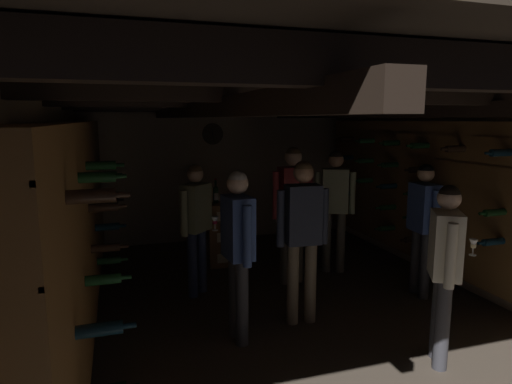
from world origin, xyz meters
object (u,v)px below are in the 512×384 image
at_px(display_bottle, 216,194).
at_px(person_guest_far_left, 196,218).
at_px(person_host_center, 303,226).
at_px(person_guest_rear_center, 293,201).
at_px(person_guest_near_right, 445,259).
at_px(person_guest_mid_left, 238,240).
at_px(person_guest_mid_right, 423,218).
at_px(wine_crate_stack, 225,234).
at_px(person_guest_far_right, 335,200).

bearing_deg(display_bottle, person_guest_far_left, -114.35).
height_order(person_host_center, person_guest_rear_center, person_guest_rear_center).
distance_m(display_bottle, person_guest_near_right, 3.38).
relative_size(person_guest_far_left, person_guest_near_right, 1.01).
distance_m(person_guest_rear_center, person_guest_mid_left, 1.62).
height_order(person_host_center, person_guest_mid_right, person_host_center).
bearing_deg(person_guest_mid_left, display_bottle, 82.80).
relative_size(wine_crate_stack, person_guest_mid_left, 0.56).
xyz_separation_m(wine_crate_stack, person_guest_rear_center, (0.64, -0.96, 0.61)).
height_order(person_host_center, person_guest_near_right, person_host_center).
height_order(person_guest_mid_right, person_guest_near_right, person_guest_mid_right).
relative_size(person_guest_mid_left, person_guest_mid_right, 1.03).
height_order(person_guest_far_right, person_guest_far_left, person_guest_far_right).
distance_m(wine_crate_stack, person_guest_near_right, 3.32).
bearing_deg(person_guest_mid_right, person_guest_far_right, 119.58).
bearing_deg(display_bottle, person_guest_near_right, -68.19).
height_order(display_bottle, person_guest_far_left, person_guest_far_left).
height_order(person_guest_rear_center, person_guest_mid_right, person_guest_rear_center).
height_order(person_guest_rear_center, person_guest_near_right, person_guest_rear_center).
relative_size(person_guest_mid_left, person_guest_far_left, 1.04).
bearing_deg(person_guest_mid_left, person_host_center, 12.96).
bearing_deg(display_bottle, person_guest_mid_right, -41.70).
distance_m(wine_crate_stack, display_bottle, 0.60).
bearing_deg(person_guest_near_right, person_host_center, 127.60).
bearing_deg(wine_crate_stack, person_guest_mid_left, -100.40).
height_order(wine_crate_stack, person_guest_near_right, person_guest_near_right).
distance_m(person_guest_rear_center, person_guest_mid_right, 1.54).
xyz_separation_m(wine_crate_stack, person_guest_mid_left, (-0.40, -2.19, 0.53)).
bearing_deg(person_guest_far_left, person_guest_mid_right, -18.22).
height_order(display_bottle, person_guest_near_right, person_guest_near_right).
distance_m(display_bottle, person_guest_mid_right, 2.76).
distance_m(person_guest_mid_left, person_guest_near_right, 1.78).
height_order(person_guest_rear_center, person_guest_mid_left, person_guest_rear_center).
distance_m(person_host_center, person_guest_far_left, 1.39).
relative_size(person_guest_rear_center, person_guest_mid_right, 1.11).
bearing_deg(person_guest_far_left, wine_crate_stack, 59.13).
xyz_separation_m(person_guest_mid_left, person_guest_far_left, (-0.17, 1.23, -0.04)).
distance_m(wine_crate_stack, person_guest_mid_right, 2.68).
relative_size(wine_crate_stack, person_guest_far_right, 0.54).
bearing_deg(person_guest_far_left, person_guest_near_right, -51.22).
relative_size(person_guest_mid_right, person_guest_far_left, 1.01).
xyz_separation_m(person_guest_rear_center, person_guest_far_left, (-1.22, -0.01, -0.13)).
bearing_deg(display_bottle, person_host_center, -78.17).
height_order(person_guest_rear_center, person_guest_far_left, person_guest_rear_center).
bearing_deg(person_guest_near_right, person_guest_mid_right, 58.29).
distance_m(person_guest_mid_left, person_guest_mid_right, 2.37).
bearing_deg(person_host_center, person_guest_far_right, 51.32).
height_order(person_guest_far_right, person_guest_mid_right, person_guest_far_right).
bearing_deg(person_guest_rear_center, display_bottle, 127.24).
xyz_separation_m(person_guest_far_right, person_guest_mid_right, (0.60, -1.05, -0.06)).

